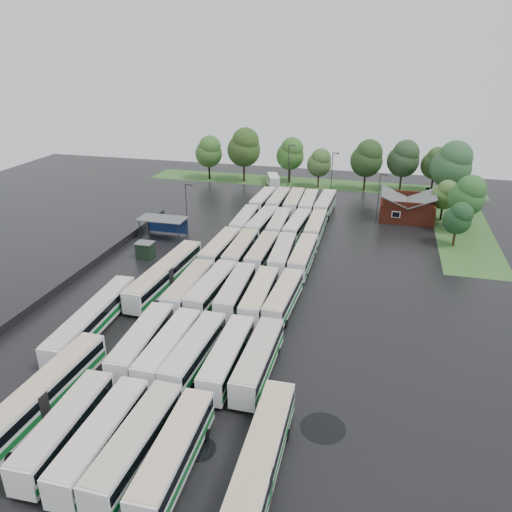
% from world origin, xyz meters
% --- Properties ---
extents(ground, '(160.00, 160.00, 0.00)m').
position_xyz_m(ground, '(0.00, 0.00, 0.00)').
color(ground, black).
rests_on(ground, ground).
extents(brick_building, '(10.07, 8.60, 5.39)m').
position_xyz_m(brick_building, '(24.00, 42.77, 1.87)').
color(brick_building, maroon).
rests_on(brick_building, ground).
extents(wash_shed, '(8.20, 4.20, 3.58)m').
position_xyz_m(wash_shed, '(-17.20, 22.02, 2.99)').
color(wash_shed, '#2D2D30').
rests_on(wash_shed, ground).
extents(utility_hut, '(2.70, 2.20, 2.62)m').
position_xyz_m(utility_hut, '(-16.20, 12.60, 1.32)').
color(utility_hut, black).
rests_on(utility_hut, ground).
extents(grass_strip_north, '(80.00, 10.00, 0.01)m').
position_xyz_m(grass_strip_north, '(2.00, 64.80, 0.01)').
color(grass_strip_north, '#315D24').
rests_on(grass_strip_north, ground).
extents(grass_strip_east, '(10.00, 50.00, 0.01)m').
position_xyz_m(grass_strip_east, '(34.00, 42.80, 0.01)').
color(grass_strip_east, '#315D24').
rests_on(grass_strip_east, ground).
extents(west_fence, '(0.10, 50.00, 1.20)m').
position_xyz_m(west_fence, '(-22.20, 8.00, 0.60)').
color(west_fence, '#2D2D30').
rests_on(west_fence, ground).
extents(bus_r0c0, '(2.95, 12.20, 3.37)m').
position_xyz_m(bus_r0c0, '(-4.59, -25.80, 1.86)').
color(bus_r0c0, white).
rests_on(bus_r0c0, ground).
extents(bus_r0c1, '(2.70, 12.29, 3.42)m').
position_xyz_m(bus_r0c1, '(-1.07, -26.05, 1.88)').
color(bus_r0c1, white).
rests_on(bus_r0c1, ground).
extents(bus_r0c2, '(2.93, 12.48, 3.46)m').
position_xyz_m(bus_r0c2, '(1.97, -25.99, 1.90)').
color(bus_r0c2, white).
rests_on(bus_r0c2, ground).
extents(bus_r0c3, '(2.89, 12.36, 3.43)m').
position_xyz_m(bus_r0c3, '(5.30, -26.17, 1.88)').
color(bus_r0c3, white).
rests_on(bus_r0c3, ground).
extents(bus_r1c0, '(3.26, 12.57, 3.47)m').
position_xyz_m(bus_r1c0, '(-4.24, -12.39, 1.91)').
color(bus_r1c0, white).
rests_on(bus_r1c0, ground).
extents(bus_r1c1, '(2.68, 12.27, 3.41)m').
position_xyz_m(bus_r1c1, '(-1.05, -12.70, 1.88)').
color(bus_r1c1, white).
rests_on(bus_r1c1, ground).
extents(bus_r1c2, '(3.03, 12.30, 3.40)m').
position_xyz_m(bus_r1c2, '(1.80, -12.65, 1.87)').
color(bus_r1c2, white).
rests_on(bus_r1c2, ground).
extents(bus_r1c3, '(2.73, 12.26, 3.40)m').
position_xyz_m(bus_r1c3, '(5.39, -12.66, 1.87)').
color(bus_r1c3, white).
rests_on(bus_r1c3, ground).
extents(bus_r1c4, '(2.68, 12.29, 3.42)m').
position_xyz_m(bus_r1c4, '(8.56, -12.42, 1.88)').
color(bus_r1c4, white).
rests_on(bus_r1c4, ground).
extents(bus_r2c0, '(2.71, 12.44, 3.46)m').
position_xyz_m(bus_r2c0, '(-4.21, 0.85, 1.90)').
color(bus_r2c0, white).
rests_on(bus_r2c0, ground).
extents(bus_r2c1, '(3.20, 12.53, 3.46)m').
position_xyz_m(bus_r2c1, '(-1.24, 1.42, 1.90)').
color(bus_r2c1, white).
rests_on(bus_r2c1, ground).
extents(bus_r2c2, '(2.98, 12.20, 3.37)m').
position_xyz_m(bus_r2c2, '(2.00, 1.53, 1.86)').
color(bus_r2c2, white).
rests_on(bus_r2c2, ground).
extents(bus_r2c3, '(2.86, 12.27, 3.40)m').
position_xyz_m(bus_r2c3, '(5.28, 1.06, 1.87)').
color(bus_r2c3, white).
rests_on(bus_r2c3, ground).
extents(bus_r2c4, '(2.99, 12.00, 3.32)m').
position_xyz_m(bus_r2c4, '(8.30, 1.46, 1.82)').
color(bus_r2c4, white).
rests_on(bus_r2c4, ground).
extents(bus_r3c0, '(2.94, 12.47, 3.45)m').
position_xyz_m(bus_r3c0, '(-4.42, 14.68, 1.90)').
color(bus_r3c0, white).
rests_on(bus_r3c0, ground).
extents(bus_r3c1, '(2.74, 12.22, 3.39)m').
position_xyz_m(bus_r3c1, '(-1.20, 14.92, 1.87)').
color(bus_r3c1, white).
rests_on(bus_r3c1, ground).
extents(bus_r3c2, '(2.58, 11.90, 3.31)m').
position_xyz_m(bus_r3c2, '(2.17, 15.05, 1.82)').
color(bus_r3c2, white).
rests_on(bus_r3c2, ground).
extents(bus_r3c3, '(3.16, 12.21, 3.37)m').
position_xyz_m(bus_r3c3, '(5.34, 14.95, 1.85)').
color(bus_r3c3, white).
rests_on(bus_r3c3, ground).
extents(bus_r3c4, '(2.61, 12.18, 3.39)m').
position_xyz_m(bus_r3c4, '(8.49, 15.12, 1.86)').
color(bus_r3c4, white).
rests_on(bus_r3c4, ground).
extents(bus_r4c0, '(2.81, 11.92, 3.30)m').
position_xyz_m(bus_r4c0, '(-4.34, 28.23, 1.82)').
color(bus_r4c0, white).
rests_on(bus_r4c0, ground).
extents(bus_r4c1, '(3.18, 12.32, 3.40)m').
position_xyz_m(bus_r4c1, '(-1.07, 28.08, 1.87)').
color(bus_r4c1, white).
rests_on(bus_r4c1, ground).
extents(bus_r4c2, '(2.89, 11.92, 3.30)m').
position_xyz_m(bus_r4c2, '(1.99, 28.14, 1.81)').
color(bus_r4c2, white).
rests_on(bus_r4c2, ground).
extents(bus_r4c3, '(3.09, 11.90, 3.28)m').
position_xyz_m(bus_r4c3, '(5.17, 28.37, 1.81)').
color(bus_r4c3, white).
rests_on(bus_r4c3, ground).
extents(bus_r4c4, '(2.61, 11.84, 3.29)m').
position_xyz_m(bus_r4c4, '(8.42, 28.72, 1.81)').
color(bus_r4c4, white).
rests_on(bus_r4c4, ground).
extents(bus_r5c0, '(2.89, 11.88, 3.28)m').
position_xyz_m(bus_r5c0, '(-4.23, 41.72, 1.81)').
color(bus_r5c0, white).
rests_on(bus_r5c0, ground).
extents(bus_r5c1, '(2.60, 12.09, 3.36)m').
position_xyz_m(bus_r5c1, '(-1.07, 41.87, 1.85)').
color(bus_r5c1, white).
rests_on(bus_r5c1, ground).
extents(bus_r5c2, '(3.04, 12.42, 3.43)m').
position_xyz_m(bus_r5c2, '(2.16, 41.81, 1.89)').
color(bus_r5c2, white).
rests_on(bus_r5c2, ground).
extents(bus_r5c3, '(2.98, 12.25, 3.39)m').
position_xyz_m(bus_r5c3, '(5.11, 41.71, 1.86)').
color(bus_r5c3, white).
rests_on(bus_r5c3, ground).
extents(bus_r5c4, '(3.05, 12.48, 3.45)m').
position_xyz_m(bus_r5c4, '(8.39, 41.99, 1.90)').
color(bus_r5c4, white).
rests_on(bus_r5c4, ground).
extents(artic_bus_west_a, '(3.09, 17.90, 3.31)m').
position_xyz_m(artic_bus_west_a, '(-9.20, -22.97, 1.83)').
color(artic_bus_west_a, white).
rests_on(artic_bus_west_a, ground).
extents(artic_bus_west_b, '(3.53, 18.84, 3.48)m').
position_xyz_m(artic_bus_west_b, '(-8.90, 4.07, 1.93)').
color(artic_bus_west_b, white).
rests_on(artic_bus_west_b, ground).
extents(artic_bus_west_c, '(3.25, 17.77, 3.28)m').
position_xyz_m(artic_bus_west_c, '(-12.16, -9.18, 1.82)').
color(artic_bus_west_c, white).
rests_on(artic_bus_west_c, ground).
extents(artic_bus_east, '(2.92, 18.63, 3.45)m').
position_xyz_m(artic_bus_east, '(12.00, -26.48, 1.91)').
color(artic_bus_east, white).
rests_on(artic_bus_east, ground).
extents(minibus, '(4.36, 6.91, 2.83)m').
position_xyz_m(minibus, '(-6.02, 59.33, 1.57)').
color(minibus, white).
rests_on(minibus, ground).
extents(tree_north_0, '(6.59, 6.59, 10.91)m').
position_xyz_m(tree_north_0, '(-22.88, 62.24, 7.02)').
color(tree_north_0, black).
rests_on(tree_north_0, ground).
extents(tree_north_1, '(7.96, 7.96, 13.18)m').
position_xyz_m(tree_north_1, '(-13.87, 62.20, 8.48)').
color(tree_north_1, black).
rests_on(tree_north_1, ground).
extents(tree_north_2, '(6.63, 6.63, 10.99)m').
position_xyz_m(tree_north_2, '(-2.95, 64.37, 7.07)').
color(tree_north_2, black).
rests_on(tree_north_2, ground).
extents(tree_north_3, '(5.63, 5.63, 9.32)m').
position_xyz_m(tree_north_3, '(4.49, 61.16, 6.00)').
color(tree_north_3, '#3C261B').
rests_on(tree_north_3, ground).
extents(tree_north_4, '(7.20, 7.20, 11.92)m').
position_xyz_m(tree_north_4, '(15.17, 60.73, 7.67)').
color(tree_north_4, black).
rests_on(tree_north_4, ground).
extents(tree_north_5, '(7.12, 7.12, 11.80)m').
position_xyz_m(tree_north_5, '(23.15, 62.90, 7.59)').
color(tree_north_5, black).
rests_on(tree_north_5, ground).
extents(tree_north_6, '(6.20, 6.20, 10.28)m').
position_xyz_m(tree_north_6, '(30.19, 64.50, 6.61)').
color(tree_north_6, black).
rests_on(tree_north_6, ground).
extents(tree_east_0, '(4.68, 4.65, 7.70)m').
position_xyz_m(tree_east_0, '(31.63, 30.15, 4.95)').
color(tree_east_0, '#372513').
rests_on(tree_east_0, ground).
extents(tree_east_1, '(6.31, 6.31, 10.45)m').
position_xyz_m(tree_east_1, '(33.75, 38.02, 6.72)').
color(tree_east_1, '#362719').
rests_on(tree_east_1, ground).
extents(tree_east_2, '(4.83, 4.83, 8.01)m').
position_xyz_m(tree_east_2, '(30.63, 43.46, 5.15)').
color(tree_east_2, black).
rests_on(tree_east_2, ground).
extents(tree_east_3, '(8.24, 8.24, 13.64)m').
position_xyz_m(tree_east_3, '(32.32, 53.53, 8.78)').
color(tree_east_3, black).
rests_on(tree_east_3, ground).
extents(tree_east_4, '(6.73, 6.73, 11.14)m').
position_xyz_m(tree_east_4, '(31.96, 61.20, 7.17)').
color(tree_east_4, black).
rests_on(tree_east_4, ground).
extents(lamp_post_ne, '(1.45, 0.28, 9.42)m').
position_xyz_m(lamp_post_ne, '(18.64, 38.79, 5.47)').
color(lamp_post_ne, '#2D2D30').
rests_on(lamp_post_ne, ground).
extents(lamp_post_nw, '(1.43, 0.28, 9.26)m').
position_xyz_m(lamp_post_nw, '(-13.47, 23.98, 5.38)').
color(lamp_post_nw, '#2D2D30').
rests_on(lamp_post_nw, ground).
extents(lamp_post_back_w, '(1.68, 0.33, 10.94)m').
position_xyz_m(lamp_post_back_w, '(-1.53, 55.07, 6.35)').
color(lamp_post_back_w, '#2D2D30').
rests_on(lamp_post_back_w, ground).
extents(lamp_post_back_e, '(1.49, 0.29, 9.70)m').
position_xyz_m(lamp_post_back_e, '(8.16, 54.83, 5.63)').
color(lamp_post_back_e, '#2D2D30').
rests_on(lamp_post_back_e, ground).
extents(puddle_0, '(4.84, 4.84, 0.01)m').
position_xyz_m(puddle_0, '(-2.23, -21.17, 0.00)').
color(puddle_0, black).
rests_on(puddle_0, ground).
extents(puddle_1, '(2.93, 2.93, 0.01)m').
position_xyz_m(puddle_1, '(6.26, -23.47, 0.00)').
color(puddle_1, black).
rests_on(puddle_1, ground).
extents(puddle_2, '(7.11, 7.11, 0.01)m').
position_xyz_m(puddle_2, '(-6.36, 0.64, 0.00)').
color(puddle_2, black).
rests_on(puddle_2, ground).
extents(puddle_3, '(3.21, 3.21, 0.01)m').
position_xyz_m(puddle_3, '(6.02, -1.97, 0.00)').
color(puddle_3, black).
rests_on(puddle_3, ground).
extents(puddle_4, '(4.07, 4.07, 0.01)m').
position_xyz_m(puddle_4, '(15.97, -18.37, 0.00)').
color(puddle_4, black).
rests_on(puddle_4, ground).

